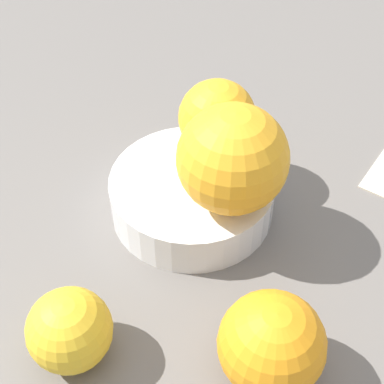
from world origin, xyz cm
name	(u,v)px	position (x,y,z in cm)	size (l,w,h in cm)	color
ground_plane	(192,217)	(0.00, 0.00, -1.00)	(110.00, 110.00, 2.00)	#66605B
fruit_bowl	(192,196)	(0.00, 0.00, 1.78)	(14.19, 14.19, 3.76)	white
orange_in_bowl_0	(229,162)	(-3.83, 0.47, 8.16)	(8.80, 8.80, 8.80)	#F9A823
orange_in_bowl_1	(217,118)	(0.65, -4.60, 7.11)	(6.72, 6.72, 6.72)	#F9A823
orange_loose_0	(272,344)	(-13.33, 9.54, 3.66)	(7.31, 7.31, 7.31)	orange
orange_loose_1	(70,330)	(-1.34, 16.34, 3.02)	(6.03, 6.03, 6.03)	yellow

